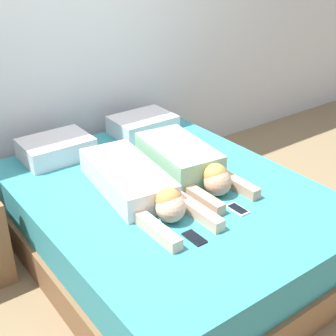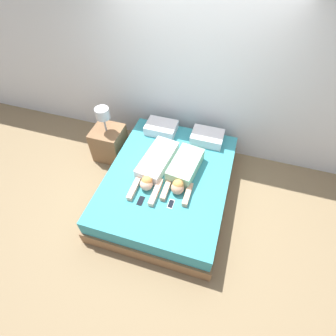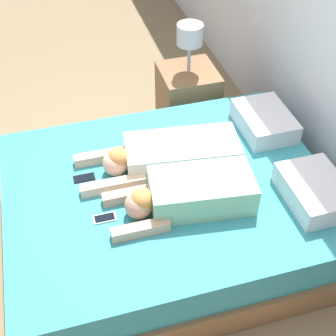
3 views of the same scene
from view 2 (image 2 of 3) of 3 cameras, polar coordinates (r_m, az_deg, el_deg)
ground_plane at (r=4.10m, az=-0.00°, el=-5.79°), size 12.00×12.00×0.00m
wall_back at (r=4.12m, az=5.45°, el=18.99°), size 12.00×0.06×2.60m
bed at (r=3.91m, az=-0.00°, el=-3.79°), size 1.75×2.20×0.49m
pillow_head_left at (r=4.32m, az=-1.48°, el=8.77°), size 0.49×0.36×0.15m
pillow_head_right at (r=4.19m, az=8.53°, el=6.68°), size 0.49×0.36×0.15m
person_left at (r=3.73m, az=-2.82°, el=0.62°), size 0.45×1.14×0.20m
person_right at (r=3.65m, az=3.43°, el=-0.46°), size 0.43×0.95×0.20m
cell_phone_left at (r=3.47m, az=-5.96°, el=-7.10°), size 0.07×0.14×0.01m
cell_phone_right at (r=3.42m, az=0.64°, el=-7.84°), size 0.07×0.14×0.01m
nightstand at (r=4.53m, az=-12.73°, el=5.66°), size 0.48×0.48×0.99m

